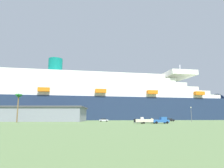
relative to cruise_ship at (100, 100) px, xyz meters
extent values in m
plane|color=#567042|center=(0.51, -49.37, -15.61)|extent=(600.00, 600.00, 0.00)
cube|color=#1E2D4C|center=(-1.24, -0.10, -6.86)|extent=(231.04, 52.53, 17.50)
cube|color=white|center=(-1.24, -0.10, 3.48)|extent=(203.43, 47.43, 3.17)
cube|color=white|center=(-5.80, -0.55, 6.65)|extent=(194.26, 46.39, 3.17)
cube|color=white|center=(-10.36, -0.99, 9.81)|extent=(182.81, 44.73, 3.17)
cube|color=white|center=(-14.92, -1.44, 12.98)|extent=(171.80, 43.48, 3.17)
cube|color=white|center=(-19.48, -1.88, 16.15)|extent=(161.15, 42.15, 3.17)
cube|color=white|center=(-24.04, -2.33, 19.32)|extent=(152.77, 40.97, 3.17)
cube|color=white|center=(67.19, 6.60, 22.91)|extent=(26.06, 35.46, 4.00)
cylinder|color=#0C7266|center=(-35.45, -3.45, 26.75)|extent=(11.94, 11.94, 11.69)
cylinder|color=silver|center=(71.75, 7.04, 26.91)|extent=(0.80, 0.80, 12.00)
cube|color=orange|center=(-39.61, -19.71, 5.69)|extent=(8.27, 3.96, 2.80)
cube|color=orange|center=(0.30, -15.81, 5.69)|extent=(8.27, 3.96, 2.80)
cube|color=orange|center=(40.21, -11.90, 5.69)|extent=(8.27, 3.96, 2.80)
cube|color=orange|center=(80.13, -7.99, 5.69)|extent=(8.27, 3.96, 2.80)
cube|color=gray|center=(-31.35, -52.99, -12.13)|extent=(44.74, 29.03, 6.97)
cube|color=#4C4C51|center=(-31.35, -52.99, -8.35)|extent=(46.53, 30.19, 0.60)
cube|color=#2659A5|center=(17.23, -98.42, -14.76)|extent=(5.76, 2.51, 0.90)
cube|color=#2659A5|center=(18.23, -98.33, -13.86)|extent=(2.18, 2.02, 0.90)
cube|color=#26333F|center=(18.90, -98.27, -13.95)|extent=(0.25, 1.68, 0.63)
cylinder|color=black|center=(19.09, -97.24, -15.21)|extent=(0.82, 0.35, 0.80)
cylinder|color=black|center=(19.27, -99.24, -15.21)|extent=(0.82, 0.35, 0.80)
cylinder|color=black|center=(15.35, -97.59, -15.21)|extent=(0.82, 0.35, 0.80)
cylinder|color=black|center=(15.54, -99.58, -15.21)|extent=(0.82, 0.35, 0.80)
cube|color=#595960|center=(11.46, -98.95, -15.14)|extent=(6.62, 2.38, 0.16)
cube|color=#595960|center=(15.27, -98.60, -15.14)|extent=(2.12, 0.31, 0.10)
cylinder|color=black|center=(11.08, -97.99, -15.29)|extent=(0.66, 0.28, 0.64)
cylinder|color=black|center=(11.26, -99.97, -15.29)|extent=(0.66, 0.28, 0.64)
cube|color=beige|center=(11.46, -98.95, -14.61)|extent=(6.05, 2.52, 0.90)
cone|color=beige|center=(14.79, -98.65, -14.61)|extent=(1.36, 1.89, 1.79)
cube|color=silver|center=(10.87, -99.01, -13.81)|extent=(0.89, 1.07, 0.70)
cube|color=black|center=(8.33, -99.24, -14.61)|extent=(0.40, 0.53, 1.10)
cylinder|color=brown|center=(-36.28, -76.75, -10.18)|extent=(0.51, 0.51, 10.86)
cone|color=#1E6628|center=(-35.88, -76.77, -4.65)|extent=(0.87, 2.66, 1.71)
cone|color=#1E6628|center=(-36.04, -76.43, -4.65)|extent=(2.37, 2.04, 2.13)
cone|color=#1E6628|center=(-36.26, -76.35, -4.65)|extent=(2.64, 0.80, 1.76)
cone|color=#1E6628|center=(-36.57, -76.47, -4.65)|extent=(2.31, 2.39, 1.67)
cone|color=#1E6628|center=(-36.68, -76.78, -4.65)|extent=(0.89, 2.69, 1.57)
cone|color=#1E6628|center=(-36.54, -77.05, -4.65)|extent=(2.46, 2.21, 1.72)
cone|color=#1E6628|center=(-36.22, -77.14, -4.65)|extent=(2.67, 1.07, 1.80)
cone|color=#1E6628|center=(-35.97, -77.00, -4.65)|extent=(2.18, 2.50, 1.63)
sphere|color=#1E6628|center=(-36.28, -76.75, -4.75)|extent=(1.10, 1.10, 1.10)
cylinder|color=slate|center=(38.76, -76.49, -12.50)|extent=(0.20, 0.20, 6.23)
sphere|color=#F9F2CC|center=(38.76, -76.49, -9.13)|extent=(0.56, 0.56, 0.56)
cube|color=black|center=(34.75, -60.47, -14.93)|extent=(4.94, 2.73, 0.70)
cube|color=#1E232D|center=(34.52, -60.52, -14.31)|extent=(2.89, 2.15, 0.55)
cylinder|color=black|center=(36.08, -59.26, -15.28)|extent=(0.69, 0.35, 0.66)
cylinder|color=black|center=(36.44, -61.08, -15.28)|extent=(0.69, 0.35, 0.66)
cylinder|color=black|center=(33.06, -59.87, -15.28)|extent=(0.69, 0.35, 0.66)
cylinder|color=black|center=(33.42, -61.68, -15.28)|extent=(0.69, 0.35, 0.66)
cube|color=silver|center=(0.16, -64.98, -14.93)|extent=(4.26, 2.01, 0.70)
cube|color=#1E232D|center=(-0.05, -64.99, -14.31)|extent=(2.39, 1.79, 0.55)
cylinder|color=black|center=(1.54, -63.99, -15.28)|extent=(0.66, 0.23, 0.66)
cylinder|color=black|center=(1.57, -65.94, -15.28)|extent=(0.66, 0.23, 0.66)
cylinder|color=black|center=(-1.25, -64.03, -15.28)|extent=(0.66, 0.23, 0.66)
cylinder|color=black|center=(-1.22, -65.98, -15.28)|extent=(0.66, 0.23, 0.66)
camera|label=1|loc=(-5.05, -165.99, -13.60)|focal=33.05mm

